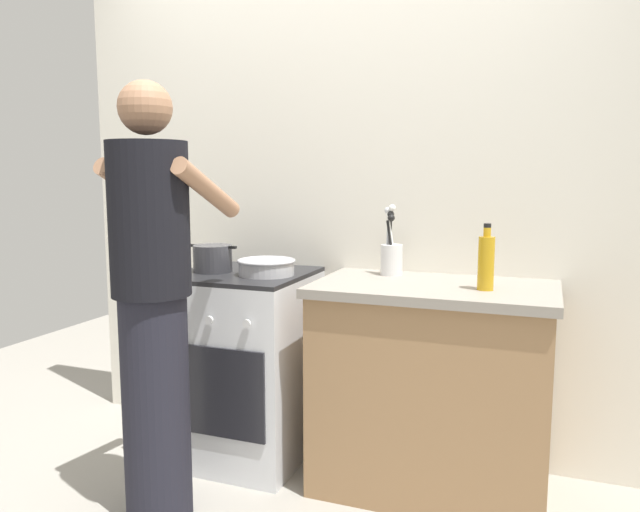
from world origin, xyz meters
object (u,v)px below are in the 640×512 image
at_px(stove_range, 244,365).
at_px(person, 153,305).
at_px(oil_bottle, 486,262).
at_px(pot, 213,258).
at_px(utensil_crock, 391,255).
at_px(mixing_bowl, 266,266).

height_order(stove_range, person, person).
relative_size(oil_bottle, person, 0.16).
xyz_separation_m(pot, person, (0.07, -0.57, -0.10)).
bearing_deg(utensil_crock, oil_bottle, -27.00).
distance_m(oil_bottle, person, 1.31).
height_order(stove_range, utensil_crock, utensil_crock).
distance_m(pot, oil_bottle, 1.25).
bearing_deg(pot, mixing_bowl, 0.26).
distance_m(stove_range, person, 0.73).
relative_size(utensil_crock, person, 0.19).
height_order(mixing_bowl, oil_bottle, oil_bottle).
xyz_separation_m(pot, utensil_crock, (0.81, 0.21, 0.03)).
xyz_separation_m(stove_range, utensil_crock, (0.67, 0.17, 0.54)).
relative_size(mixing_bowl, person, 0.16).
distance_m(pot, mixing_bowl, 0.28).
bearing_deg(mixing_bowl, person, -110.06).
distance_m(pot, person, 0.58).
bearing_deg(oil_bottle, mixing_bowl, 178.94).
height_order(pot, person, person).
height_order(stove_range, oil_bottle, oil_bottle).
height_order(oil_bottle, person, person).
bearing_deg(oil_bottle, utensil_crock, 153.00).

